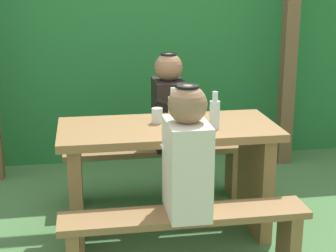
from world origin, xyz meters
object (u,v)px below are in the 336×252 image
(bench_far, at_px, (156,162))
(person_black_coat, at_px, (169,105))
(drinking_glass, at_px, (157,115))
(bottle_right, at_px, (173,110))
(cell_phone, at_px, (194,119))
(bottle_left, at_px, (215,113))
(bench_near, at_px, (185,232))
(picnic_table, at_px, (168,162))
(person_white_shirt, at_px, (187,155))

(bench_far, height_order, person_black_coat, person_black_coat)
(drinking_glass, distance_m, bottle_right, 0.13)
(person_black_coat, relative_size, bottle_right, 2.94)
(drinking_glass, xyz_separation_m, bottle_right, (0.09, -0.07, 0.05))
(bottle_right, relative_size, cell_phone, 1.75)
(drinking_glass, bearing_deg, bottle_left, -30.35)
(bottle_left, relative_size, bottle_right, 0.97)
(bench_near, relative_size, person_black_coat, 1.95)
(person_black_coat, bearing_deg, bench_far, 178.10)
(drinking_glass, bearing_deg, cell_phone, 5.33)
(bench_near, bearing_deg, bottle_left, 59.35)
(picnic_table, xyz_separation_m, cell_phone, (0.20, 0.11, 0.25))
(drinking_glass, distance_m, bottle_left, 0.39)
(person_black_coat, bearing_deg, cell_phone, -78.56)
(bench_near, xyz_separation_m, person_black_coat, (0.10, 1.16, 0.45))
(bench_far, relative_size, person_black_coat, 1.95)
(picnic_table, relative_size, bottle_right, 5.72)
(person_black_coat, height_order, bottle_right, person_black_coat)
(person_white_shirt, relative_size, drinking_glass, 7.39)
(picnic_table, xyz_separation_m, person_white_shirt, (0.01, -0.58, 0.24))
(bench_far, distance_m, drinking_glass, 0.71)
(drinking_glass, bearing_deg, picnic_table, -54.53)
(bottle_right, bearing_deg, drinking_glass, 140.73)
(picnic_table, relative_size, bench_near, 1.00)
(bottle_left, xyz_separation_m, bottle_right, (-0.24, 0.12, 0.00))
(picnic_table, height_order, person_black_coat, person_black_coat)
(person_black_coat, bearing_deg, person_white_shirt, -94.57)
(person_white_shirt, bearing_deg, picnic_table, 90.77)
(picnic_table, height_order, cell_phone, cell_phone)
(bench_far, relative_size, person_white_shirt, 1.95)
(bottle_right, bearing_deg, bench_far, 93.25)
(bench_near, distance_m, bench_far, 1.16)
(drinking_glass, bearing_deg, bench_near, -84.97)
(person_black_coat, relative_size, cell_phone, 5.14)
(bench_far, relative_size, cell_phone, 10.00)
(picnic_table, bearing_deg, cell_phone, 28.36)
(picnic_table, bearing_deg, bench_near, -90.00)
(bottle_left, distance_m, bottle_right, 0.27)
(picnic_table, xyz_separation_m, bottle_left, (0.28, -0.11, 0.35))
(bench_far, xyz_separation_m, person_black_coat, (0.10, -0.00, 0.45))
(picnic_table, distance_m, person_white_shirt, 0.63)
(bottle_right, xyz_separation_m, cell_phone, (0.16, 0.10, -0.10))
(person_white_shirt, height_order, bottle_left, person_white_shirt)
(bench_far, height_order, bottle_left, bottle_left)
(person_black_coat, xyz_separation_m, cell_phone, (0.10, -0.47, 0.01))
(person_black_coat, relative_size, drinking_glass, 7.39)
(drinking_glass, relative_size, bottle_right, 0.40)
(bench_far, xyz_separation_m, person_white_shirt, (0.01, -1.16, 0.45))
(bottle_left, bearing_deg, bench_far, 111.69)
(bench_far, bearing_deg, person_black_coat, -1.90)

